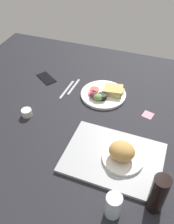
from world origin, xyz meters
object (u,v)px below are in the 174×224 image
(drinking_glass, at_px, (113,206))
(knife, at_px, (67,89))
(cell_phone, at_px, (46,78))
(sticky_note, at_px, (148,115))
(bread_plate_near, at_px, (122,153))
(fork, at_px, (74,87))
(serving_tray, at_px, (113,158))
(soda_bottle, at_px, (158,194))
(plate_with_salad, at_px, (104,94))
(espresso_cup, at_px, (27,113))

(drinking_glass, xyz_separation_m, knife, (0.47, -0.67, -0.06))
(cell_phone, height_order, sticky_note, cell_phone)
(bread_plate_near, relative_size, fork, 1.12)
(serving_tray, height_order, soda_bottle, soda_bottle)
(drinking_glass, bearing_deg, soda_bottle, -151.94)
(plate_with_salad, relative_size, cell_phone, 1.88)
(drinking_glass, bearing_deg, plate_with_salad, -70.77)
(bread_plate_near, xyz_separation_m, fork, (0.42, -0.45, -0.05))
(bread_plate_near, distance_m, soda_bottle, 0.25)
(soda_bottle, relative_size, fork, 1.14)
(drinking_glass, xyz_separation_m, fork, (0.44, -0.71, -0.06))
(cell_phone, bearing_deg, espresso_cup, 133.34)
(fork, xyz_separation_m, sticky_note, (-0.48, 0.10, -0.00))
(drinking_glass, xyz_separation_m, sticky_note, (-0.04, -0.61, -0.06))
(espresso_cup, xyz_separation_m, cell_phone, (0.06, -0.35, -0.02))
(espresso_cup, bearing_deg, fork, -113.94)
(fork, bearing_deg, plate_with_salad, 86.22)
(plate_with_salad, bearing_deg, drinking_glass, 109.23)
(plate_with_salad, distance_m, drinking_glass, 0.72)
(fork, relative_size, sticky_note, 3.04)
(cell_phone, bearing_deg, sticky_note, -156.44)
(serving_tray, relative_size, bread_plate_near, 2.37)
(espresso_cup, bearing_deg, bread_plate_near, 167.40)
(plate_with_salad, xyz_separation_m, drinking_glass, (-0.24, 0.68, 0.04))
(plate_with_salad, bearing_deg, serving_tray, 111.92)
(knife, xyz_separation_m, sticky_note, (-0.51, 0.06, -0.00))
(plate_with_salad, xyz_separation_m, fork, (0.21, -0.02, -0.02))
(espresso_cup, bearing_deg, knife, -111.88)
(knife, bearing_deg, cell_phone, -107.70)
(bread_plate_near, height_order, sticky_note, bread_plate_near)
(espresso_cup, bearing_deg, cell_phone, -80.66)
(serving_tray, distance_m, fork, 0.59)
(espresso_cup, bearing_deg, soda_bottle, 157.86)
(bread_plate_near, distance_m, fork, 0.62)
(plate_with_salad, relative_size, soda_bottle, 1.40)
(plate_with_salad, height_order, knife, plate_with_salad)
(serving_tray, relative_size, espresso_cup, 8.04)
(plate_with_salad, height_order, cell_phone, plate_with_salad)
(plate_with_salad, distance_m, soda_bottle, 0.72)
(serving_tray, height_order, sticky_note, serving_tray)
(plate_with_salad, height_order, soda_bottle, soda_bottle)
(drinking_glass, bearing_deg, cell_phone, -48.44)
(soda_bottle, height_order, sticky_note, soda_bottle)
(serving_tray, bearing_deg, cell_phone, -39.41)
(serving_tray, xyz_separation_m, soda_bottle, (-0.21, 0.17, 0.09))
(soda_bottle, distance_m, sticky_note, 0.55)
(soda_bottle, relative_size, sticky_note, 3.46)
(knife, relative_size, cell_phone, 1.32)
(serving_tray, bearing_deg, drinking_glass, 104.43)
(bread_plate_near, height_order, fork, bread_plate_near)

